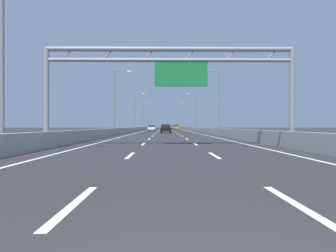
{
  "coord_description": "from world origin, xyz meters",
  "views": [
    {
      "loc": [
        -0.33,
        -2.01,
        1.28
      ],
      "look_at": [
        0.51,
        79.71,
        1.21
      ],
      "focal_mm": 36.32,
      "sensor_mm": 36.0,
      "label": 1
    }
  ],
  "objects": [
    {
      "name": "edge_line_right",
      "position": [
        5.25,
        88.0,
        0.01
      ],
      "size": [
        0.16,
        176.0,
        0.01
      ],
      "primitive_type": "cube",
      "color": "white",
      "rests_on": "ground_plane"
    },
    {
      "name": "lane_dash_right_1",
      "position": [
        1.8,
        12.5,
        0.01
      ],
      "size": [
        0.16,
        3.0,
        0.01
      ],
      "primitive_type": "cube",
      "color": "white",
      "rests_on": "ground_plane"
    },
    {
      "name": "lane_dash_right_7",
      "position": [
        1.8,
        66.5,
        0.01
      ],
      "size": [
        0.16,
        3.0,
        0.01
      ],
      "primitive_type": "cube",
      "color": "white",
      "rests_on": "ground_plane"
    },
    {
      "name": "barrier_right",
      "position": [
        6.9,
        110.0,
        0.47
      ],
      "size": [
        0.45,
        220.0,
        0.95
      ],
      "color": "#9E9E99",
      "rests_on": "ground_plane"
    },
    {
      "name": "streetlamp_left_mid",
      "position": [
        -7.47,
        47.71,
        5.4
      ],
      "size": [
        2.58,
        0.28,
        9.5
      ],
      "color": "slate",
      "rests_on": "ground_plane"
    },
    {
      "name": "ground_plane",
      "position": [
        0.0,
        100.0,
        0.0
      ],
      "size": [
        260.0,
        260.0,
        0.0
      ],
      "primitive_type": "plane",
      "color": "#262628"
    },
    {
      "name": "lane_dash_right_17",
      "position": [
        1.8,
        156.5,
        0.01
      ],
      "size": [
        0.16,
        3.0,
        0.01
      ],
      "primitive_type": "cube",
      "color": "white",
      "rests_on": "ground_plane"
    },
    {
      "name": "lane_dash_left_4",
      "position": [
        -1.8,
        39.5,
        0.01
      ],
      "size": [
        0.16,
        3.0,
        0.01
      ],
      "primitive_type": "cube",
      "color": "white",
      "rests_on": "ground_plane"
    },
    {
      "name": "lane_dash_right_10",
      "position": [
        1.8,
        93.5,
        0.01
      ],
      "size": [
        0.16,
        3.0,
        0.01
      ],
      "primitive_type": "cube",
      "color": "white",
      "rests_on": "ground_plane"
    },
    {
      "name": "lane_dash_left_10",
      "position": [
        -1.8,
        93.5,
        0.01
      ],
      "size": [
        0.16,
        3.0,
        0.01
      ],
      "primitive_type": "cube",
      "color": "white",
      "rests_on": "ground_plane"
    },
    {
      "name": "lane_dash_left_11",
      "position": [
        -1.8,
        102.5,
        0.01
      ],
      "size": [
        0.16,
        3.0,
        0.01
      ],
      "primitive_type": "cube",
      "color": "white",
      "rests_on": "ground_plane"
    },
    {
      "name": "lane_dash_left_14",
      "position": [
        -1.8,
        129.5,
        0.01
      ],
      "size": [
        0.16,
        3.0,
        0.01
      ],
      "primitive_type": "cube",
      "color": "white",
      "rests_on": "ground_plane"
    },
    {
      "name": "black_car",
      "position": [
        -0.11,
        57.73,
        0.75
      ],
      "size": [
        1.82,
        4.27,
        1.5
      ],
      "color": "black",
      "rests_on": "ground_plane"
    },
    {
      "name": "streetlamp_left_near",
      "position": [
        -7.47,
        13.45,
        5.4
      ],
      "size": [
        2.58,
        0.28,
        9.5
      ],
      "color": "slate",
      "rests_on": "ground_plane"
    },
    {
      "name": "lane_dash_left_8",
      "position": [
        -1.8,
        75.5,
        0.01
      ],
      "size": [
        0.16,
        3.0,
        0.01
      ],
      "primitive_type": "cube",
      "color": "white",
      "rests_on": "ground_plane"
    },
    {
      "name": "lane_dash_right_12",
      "position": [
        1.8,
        111.5,
        0.01
      ],
      "size": [
        0.16,
        3.0,
        0.01
      ],
      "primitive_type": "cube",
      "color": "white",
      "rests_on": "ground_plane"
    },
    {
      "name": "lane_dash_left_2",
      "position": [
        -1.8,
        21.5,
        0.01
      ],
      "size": [
        0.16,
        3.0,
        0.01
      ],
      "primitive_type": "cube",
      "color": "white",
      "rests_on": "ground_plane"
    },
    {
      "name": "lane_dash_left_15",
      "position": [
        -1.8,
        138.5,
        0.01
      ],
      "size": [
        0.16,
        3.0,
        0.01
      ],
      "primitive_type": "cube",
      "color": "white",
      "rests_on": "ground_plane"
    },
    {
      "name": "streetlamp_right_mid",
      "position": [
        7.47,
        47.71,
        5.4
      ],
      "size": [
        2.58,
        0.28,
        9.5
      ],
      "color": "slate",
      "rests_on": "ground_plane"
    },
    {
      "name": "lane_dash_right_11",
      "position": [
        1.8,
        102.5,
        0.01
      ],
      "size": [
        0.16,
        3.0,
        0.01
      ],
      "primitive_type": "cube",
      "color": "white",
      "rests_on": "ground_plane"
    },
    {
      "name": "lane_dash_left_7",
      "position": [
        -1.8,
        66.5,
        0.01
      ],
      "size": [
        0.16,
        3.0,
        0.01
      ],
      "primitive_type": "cube",
      "color": "white",
      "rests_on": "ground_plane"
    },
    {
      "name": "streetlamp_right_far",
      "position": [
        7.47,
        81.97,
        5.4
      ],
      "size": [
        2.58,
        0.28,
        9.5
      ],
      "color": "slate",
      "rests_on": "ground_plane"
    },
    {
      "name": "lane_dash_right_14",
      "position": [
        1.8,
        129.5,
        0.01
      ],
      "size": [
        0.16,
        3.0,
        0.01
      ],
      "primitive_type": "cube",
      "color": "white",
      "rests_on": "ground_plane"
    },
    {
      "name": "lane_dash_right_15",
      "position": [
        1.8,
        138.5,
        0.01
      ],
      "size": [
        0.16,
        3.0,
        0.01
      ],
      "primitive_type": "cube",
      "color": "white",
      "rests_on": "ground_plane"
    },
    {
      "name": "lane_dash_left_17",
      "position": [
        -1.8,
        156.5,
        0.01
      ],
      "size": [
        0.16,
        3.0,
        0.01
      ],
      "primitive_type": "cube",
      "color": "white",
      "rests_on": "ground_plane"
    },
    {
      "name": "streetlamp_right_near",
      "position": [
        7.47,
        13.45,
        5.4
      ],
      "size": [
        2.58,
        0.28,
        9.5
      ],
      "color": "slate",
      "rests_on": "ground_plane"
    },
    {
      "name": "lane_dash_right_8",
      "position": [
        1.8,
        75.5,
        0.01
      ],
      "size": [
        0.16,
        3.0,
        0.01
      ],
      "primitive_type": "cube",
      "color": "white",
      "rests_on": "ground_plane"
    },
    {
      "name": "lane_dash_right_3",
      "position": [
        1.8,
        30.5,
        0.01
      ],
      "size": [
        0.16,
        3.0,
        0.01
      ],
      "primitive_type": "cube",
      "color": "white",
      "rests_on": "ground_plane"
    },
    {
      "name": "lane_dash_right_6",
      "position": [
        1.8,
        57.5,
        0.01
      ],
      "size": [
        0.16,
        3.0,
        0.01
      ],
      "primitive_type": "cube",
      "color": "white",
      "rests_on": "ground_plane"
    },
    {
      "name": "barrier_left",
      "position": [
        -6.9,
        110.0,
        0.47
      ],
      "size": [
        0.45,
        220.0,
        0.95
      ],
      "color": "#9E9E99",
      "rests_on": "ground_plane"
    },
    {
      "name": "lane_dash_left_16",
      "position": [
        -1.8,
        147.5,
        0.01
      ],
      "size": [
        0.16,
        3.0,
        0.01
      ],
      "primitive_type": "cube",
      "color": "white",
      "rests_on": "ground_plane"
    },
    {
      "name": "red_car",
      "position": [
        3.73,
        138.91,
        0.75
      ],
      "size": [
        1.85,
        4.28,
        1.44
      ],
      "color": "red",
      "rests_on": "ground_plane"
    },
    {
      "name": "lane_dash_left_6",
      "position": [
        -1.8,
        57.5,
        0.01
      ],
      "size": [
        0.16,
        3.0,
        0.01
      ],
      "primitive_type": "cube",
      "color": "white",
      "rests_on": "ground_plane"
    },
    {
      "name": "lane_dash_left_3",
      "position": [
        -1.8,
        30.5,
        0.01
      ],
      "size": [
        0.16,
        3.0,
        0.01
      ],
      "primitive_type": "cube",
      "color": "white",
      "rests_on": "ground_plane"
    },
    {
      "name": "lane_dash_left_5",
      "position": [
        -1.8,
        48.5,
        0.01
      ],
      "size": [
        0.16,
        3.0,
        0.01
      ],
      "primitive_type": "cube",
      "color": "white",
      "rests_on": "ground_plane"
    },
    {
      "name": "orange_car",
      "position": [
        3.62,
        117.39,
        0.79
      ],
      "size": [
        1.84,
        4.45,
        1.55
      ],
      "color": "orange",
      "rests_on": "ground_plane"
    },
    {
      "name": "lane_dash_right_9",
      "position": [
        1.8,
        84.5,
        0.01
      ],
      "size": [
        0.16,
        3.0,
        0.01
      ],
      "primitive_type": "cube",
      "color": "white",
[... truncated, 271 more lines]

